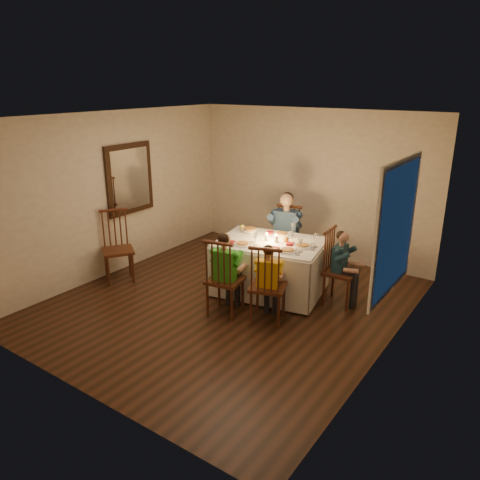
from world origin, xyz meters
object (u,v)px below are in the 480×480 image
Objects in this scene: chair_adult at (284,271)px; adult at (284,271)px; chair_near_left at (225,312)px; child_yellow at (267,320)px; serving_bowl at (249,231)px; chair_end at (339,303)px; chair_extra at (121,280)px; chair_near_right at (267,320)px; child_green at (225,312)px; dining_table at (270,256)px; child_teal at (339,303)px.

adult is (0.00, 0.00, 0.00)m from chair_adult.
chair_near_left reaches higher than child_yellow.
serving_bowl is (-0.27, -0.65, 0.83)m from chair_adult.
chair_extra is (-3.21, -1.23, 0.00)m from chair_end.
adult is at bearing 60.32° from chair_end.
child_green reaches higher than chair_near_right.
serving_bowl reaches higher than chair_extra.
chair_near_right is 1.00× the size of chair_end.
chair_near_right is at bearing -108.67° from child_yellow.
chair_adult is 0.95× the size of child_green.
child_yellow is (0.00, -0.00, 0.00)m from chair_near_right.
child_green reaches higher than child_yellow.
dining_table is 1.19m from chair_end.
chair_near_right and chair_end have the same top height.
child_teal is at bearing -138.32° from chair_near_right.
chair_extra is 2.04m from child_green.
adult reaches higher than child_teal.
chair_near_right is (0.66, -1.61, 0.00)m from chair_adult.
chair_near_right reaches higher than child_yellow.
chair_adult is at bearing 60.32° from child_teal.
chair_extra is at bearing -13.97° from chair_near_right.
chair_end is 4.73× the size of serving_bowl.
chair_end is at bearing -145.28° from chair_near_left.
adult is at bearing 60.32° from child_teal.
child_green is at bearing -72.77° from serving_bowl.
chair_end is 1.17m from child_yellow.
chair_extra is at bearing 107.01° from child_teal.
chair_near_left is at bearing -53.33° from chair_extra.
serving_bowl is at bearing -64.46° from child_yellow.
child_green is 1.65m from child_teal.
dining_table is 1.52× the size of chair_extra.
chair_end is 3.44m from chair_extra.
chair_extra is (-1.97, -1.83, 0.00)m from chair_adult.
dining_table is 1.58× the size of chair_near_left.
child_teal is at bearing -34.32° from chair_extra.
serving_bowl reaches higher than dining_table.
adult reaches higher than chair_adult.
child_green is 1.07× the size of child_teal.
child_green is (-0.59, -0.14, 0.00)m from chair_near_right.
chair_adult is at bearing -86.46° from chair_near_right.
adult is (-1.24, 0.59, 0.00)m from chair_end.
child_yellow is 1.17m from child_teal.
chair_near_left is 2.04m from chair_extra.
chair_extra is at bearing -13.97° from child_yellow.
chair_near_right is 2.64m from chair_extra.
chair_near_left and chair_end have the same top height.
chair_near_left is at bearing 130.83° from child_teal.
dining_table reaches higher than chair_near_left.
chair_adult is at bearing -97.89° from child_green.
child_yellow is 4.62× the size of serving_bowl.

